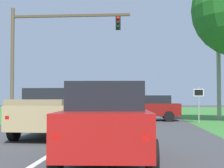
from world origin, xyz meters
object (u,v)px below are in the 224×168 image
Objects in this scene: pickup_truck_lead at (55,112)px; traffic_light at (43,45)px; crossing_suv_far at (149,107)px; red_suv_near at (107,120)px; keep_moving_sign at (199,100)px; utility_pole_right at (218,46)px.

traffic_light is (-3.10, 9.19, 4.14)m from pickup_truck_lead.
pickup_truck_lead is 10.74m from crossing_suv_far.
pickup_truck_lead reaches higher than crossing_suv_far.
red_suv_near is 2.07× the size of keep_moving_sign.
utility_pole_right is (6.23, 15.79, 4.12)m from red_suv_near.
utility_pole_right is (1.85, 2.75, 3.68)m from keep_moving_sign.
pickup_truck_lead is at bearing -129.80° from utility_pole_right.
utility_pole_right is at bearing 50.20° from pickup_truck_lead.
traffic_light is 1.93× the size of crossing_suv_far.
crossing_suv_far is at bearing 6.16° from traffic_light.
traffic_light is at bearing 111.48° from red_suv_near.
crossing_suv_far is at bearing 84.58° from red_suv_near.
keep_moving_sign is at bearing 48.32° from pickup_truck_lead.
traffic_light reaches higher than keep_moving_sign.
utility_pole_right reaches higher than crossing_suv_far.
pickup_truck_lead is (-2.57, 5.23, -0.01)m from red_suv_near.
traffic_light is 0.80× the size of utility_pole_right.
red_suv_near is 0.56× the size of traffic_light.
crossing_suv_far is 0.41× the size of utility_pole_right.
crossing_suv_far is (1.44, 15.18, -0.09)m from red_suv_near.
utility_pole_right is (4.79, 0.60, 4.20)m from crossing_suv_far.
utility_pole_right is (8.80, 10.56, 4.13)m from pickup_truck_lead.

